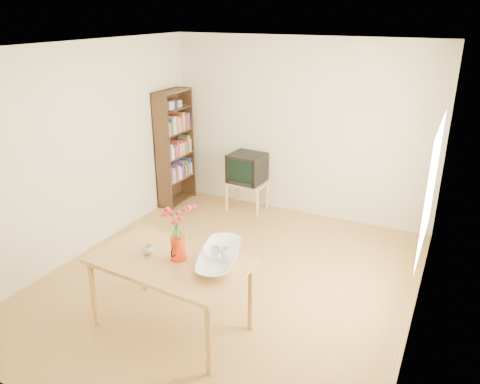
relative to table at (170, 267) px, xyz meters
The scene contains 11 objects.
room 1.17m from the table, 81.99° to the left, with size 4.50×4.50×4.50m.
table is the anchor object (origin of this frame).
tv_stand 3.02m from the table, 101.33° to the left, with size 0.60×0.45×0.46m.
bookshelf 3.24m from the table, 122.50° to the left, with size 0.28×0.70×1.80m.
pitcher 0.20m from the table, 39.53° to the left, with size 0.15×0.23×0.23m.
flowers 0.49m from the table, 38.92° to the left, with size 0.26×0.26×0.38m, color #DB3342, non-canonical shape.
mug 0.28m from the table, behind, with size 0.11×0.11×0.09m, color white.
bowl 0.57m from the table, 25.08° to the left, with size 0.53×0.53×0.50m, color white.
teacup_a 0.51m from the table, 27.34° to the left, with size 0.08×0.08×0.07m, color white.
teacup_b 0.59m from the table, 24.97° to the left, with size 0.08×0.08×0.07m, color white.
television 3.02m from the table, 101.28° to the left, with size 0.54×0.51×0.44m.
Camera 1 is at (2.17, -4.12, 2.94)m, focal length 35.00 mm.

